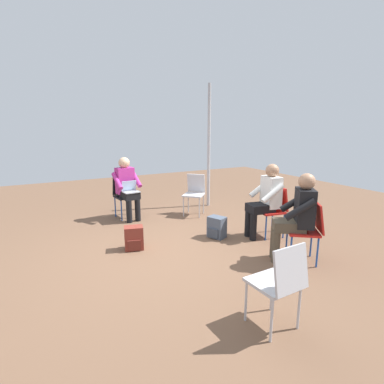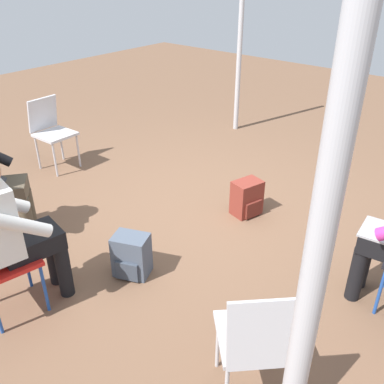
{
  "view_description": "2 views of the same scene",
  "coord_description": "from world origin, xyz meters",
  "views": [
    {
      "loc": [
        3.85,
        -1.69,
        1.85
      ],
      "look_at": [
        0.34,
        0.23,
        0.96
      ],
      "focal_mm": 28.0,
      "sensor_mm": 36.0,
      "label": 1
    },
    {
      "loc": [
        -2.3,
        2.78,
        2.3
      ],
      "look_at": [
        -0.29,
        0.37,
        0.56
      ],
      "focal_mm": 40.0,
      "sensor_mm": 36.0,
      "label": 2
    }
  ],
  "objects": [
    {
      "name": "chair_northwest",
      "position": [
        -1.53,
        1.31,
        0.5
      ],
      "size": [
        0.58,
        0.58,
        0.85
      ],
      "rotation": [
        0.0,
        0.0,
        -2.36
      ],
      "color": "#B7B7BC",
      "rests_on": "ground"
    },
    {
      "name": "ground_plane",
      "position": [
        0.0,
        0.0,
        0.0
      ],
      "size": [
        14.0,
        14.0,
        0.0
      ],
      "primitive_type": "plane",
      "color": "brown"
    },
    {
      "name": "chair_northeast",
      "position": [
        1.22,
        1.56,
        0.5
      ],
      "size": [
        0.57,
        0.58,
        0.85
      ],
      "rotation": [
        0.0,
        0.0,
        2.5
      ],
      "color": "red",
      "rests_on": "ground"
    },
    {
      "name": "chair_west",
      "position": [
        -2.07,
        -0.05,
        0.5
      ],
      "size": [
        0.48,
        0.44,
        0.85
      ],
      "rotation": [
        0.0,
        0.0,
        -1.46
      ],
      "color": "black",
      "rests_on": "ground"
    },
    {
      "name": "person_with_laptop",
      "position": [
        -1.9,
        -0.03,
        0.69
      ],
      "size": [
        0.55,
        0.53,
        1.24
      ],
      "rotation": [
        0.0,
        0.0,
        -1.46
      ],
      "color": "black",
      "rests_on": "ground"
    },
    {
      "name": "tent_pole_near",
      "position": [
        -2.0,
        1.94,
        1.38
      ],
      "size": [
        0.07,
        0.07,
        2.76
      ],
      "primitive_type": "cylinder",
      "color": "#B2B2B7",
      "rests_on": "ground"
    },
    {
      "name": "chair_east",
      "position": [
        2.08,
        0.17,
        0.5
      ],
      "size": [
        0.45,
        0.41,
        0.85
      ],
      "rotation": [
        0.0,
        0.0,
        1.6
      ],
      "color": "#B7B7BC",
      "rests_on": "ground"
    },
    {
      "name": "person_in_white",
      "position": [
        0.19,
        1.71,
        0.69
      ],
      "size": [
        0.55,
        0.56,
        1.24
      ],
      "rotation": [
        0.0,
        0.0,
        2.96
      ],
      "color": "black",
      "rests_on": "ground"
    },
    {
      "name": "person_in_black",
      "position": [
        1.12,
        1.42,
        0.69
      ],
      "size": [
        0.63,
        0.63,
        1.24
      ],
      "rotation": [
        0.0,
        0.0,
        2.5
      ],
      "color": "#4C4233",
      "rests_on": "ground"
    },
    {
      "name": "backpack_near_laptop_user",
      "position": [
        -0.15,
        0.97,
        0.16
      ],
      "size": [
        0.34,
        0.31,
        0.36
      ],
      "rotation": [
        0.0,
        0.0,
        3.54
      ],
      "color": "#475160",
      "rests_on": "ground"
    },
    {
      "name": "backpack_by_empty_chair",
      "position": [
        -0.34,
        -0.41,
        0.16
      ],
      "size": [
        0.29,
        0.32,
        0.36
      ],
      "rotation": [
        0.0,
        0.0,
        4.44
      ],
      "color": "maroon",
      "rests_on": "ground"
    },
    {
      "name": "chair_north",
      "position": [
        0.22,
        1.87,
        0.5
      ],
      "size": [
        0.47,
        0.5,
        0.85
      ],
      "rotation": [
        0.0,
        0.0,
        2.96
      ],
      "color": "red",
      "rests_on": "ground"
    }
  ]
}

